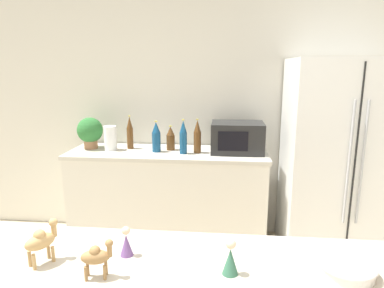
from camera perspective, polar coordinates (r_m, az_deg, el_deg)
wall_back at (r=3.48m, az=4.46°, el=5.37°), size 8.00×0.06×2.55m
back_counter at (r=3.41m, az=-3.90°, el=-8.81°), size 1.87×0.63×0.94m
refrigerator at (r=3.31m, az=23.24°, el=-2.71°), size 0.92×0.76×1.79m
potted_plant at (r=3.47m, az=-16.63°, el=2.04°), size 0.25×0.25×0.31m
paper_towel_roll at (r=3.36m, az=-13.45°, el=0.97°), size 0.12×0.12×0.23m
microwave at (r=3.21m, az=7.55°, el=1.11°), size 0.48×0.37×0.28m
back_bottle_0 at (r=3.38m, az=-10.31°, el=1.84°), size 0.06×0.06×0.32m
back_bottle_1 at (r=3.15m, az=0.90°, el=1.21°), size 0.07×0.07×0.32m
back_bottle_2 at (r=3.28m, az=-3.59°, el=0.93°), size 0.08×0.08×0.24m
back_bottle_3 at (r=3.12m, az=-1.47°, el=1.11°), size 0.07×0.07×0.32m
back_bottle_4 at (r=3.21m, az=-5.98°, el=1.16°), size 0.08×0.08×0.29m
fruit_bowl at (r=1.36m, az=24.41°, el=-18.23°), size 0.20×0.20×0.05m
camel_figurine at (r=1.25m, az=-15.61°, el=-17.54°), size 0.11×0.07×0.14m
camel_figurine_second at (r=1.39m, az=-23.80°, el=-14.44°), size 0.11×0.12×0.16m
wise_man_figurine_crimson at (r=1.25m, az=6.42°, el=-18.52°), size 0.06×0.06×0.13m
wise_man_figurine_purple at (r=1.37m, az=-10.88°, el=-15.91°), size 0.05×0.05×0.12m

